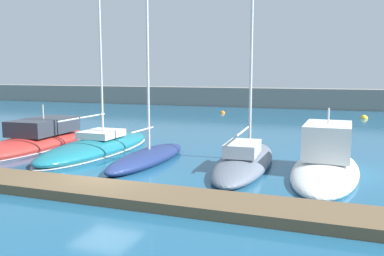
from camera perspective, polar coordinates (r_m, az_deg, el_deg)
ground_plane at (r=17.53m, az=-12.00°, el=-7.49°), size 120.00×120.00×0.00m
dock_pier at (r=16.16m, az=-15.17°, el=-8.23°), size 21.56×2.17×0.37m
breakwater_seawall at (r=55.06m, az=10.59°, el=4.20°), size 108.00×2.72×2.54m
motorboat_red_nearest at (r=27.08m, az=-21.02°, el=-1.53°), size 4.06×10.59×2.81m
sailboat_teal_second at (r=24.49m, az=-13.09°, el=-2.48°), size 3.25×10.50×15.73m
sailboat_navy_third at (r=21.03m, az=-6.21°, el=-3.72°), size 2.11×7.51×16.17m
sailboat_slate_fourth at (r=20.26m, az=7.40°, el=-4.12°), size 3.01×9.79×20.22m
motorboat_white_fifth at (r=19.59m, az=18.26°, el=-4.42°), size 3.08×8.99×3.32m
mooring_buoy_yellow at (r=44.18m, az=22.93°, el=1.22°), size 0.75×0.75×0.75m
mooring_buoy_orange at (r=46.16m, az=4.29°, el=2.07°), size 0.59×0.59×0.59m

